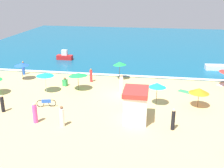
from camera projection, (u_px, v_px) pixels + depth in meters
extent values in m
plane|color=#D8B775|center=(126.00, 95.00, 28.78)|extent=(60.00, 60.00, 0.00)
cube|color=#0F567A|center=(142.00, 43.00, 54.80)|extent=(60.00, 44.00, 0.10)
cube|color=white|center=(132.00, 76.00, 34.60)|extent=(57.00, 0.70, 0.01)
cube|color=white|center=(135.00, 107.00, 22.89)|extent=(1.96, 2.56, 2.41)
cube|color=#A5332D|center=(136.00, 92.00, 22.42)|extent=(2.02, 2.70, 0.38)
cylinder|color=#4C3823|center=(78.00, 82.00, 29.87)|extent=(0.05, 0.05, 1.88)
cone|color=green|center=(78.00, 74.00, 29.60)|extent=(2.90, 2.90, 0.50)
cylinder|color=#4C3823|center=(157.00, 94.00, 25.97)|extent=(0.05, 0.05, 2.18)
cone|color=#19B7C6|center=(157.00, 85.00, 25.66)|extent=(1.82, 1.83, 0.49)
cylinder|color=#4C3823|center=(22.00, 72.00, 33.14)|extent=(0.05, 0.05, 2.03)
cone|color=blue|center=(21.00, 64.00, 32.84)|extent=(2.08, 2.08, 0.33)
cylinder|color=silver|center=(46.00, 83.00, 29.21)|extent=(0.05, 0.05, 2.09)
cone|color=#19B7C6|center=(45.00, 74.00, 28.90)|extent=(2.13, 2.13, 0.37)
cylinder|color=#4C3823|center=(120.00, 71.00, 33.19)|extent=(0.05, 0.05, 2.17)
cone|color=green|center=(120.00, 63.00, 32.88)|extent=(2.26, 2.25, 0.51)
cylinder|color=#4C3823|center=(198.00, 98.00, 25.59)|extent=(0.05, 0.05, 1.82)
cone|color=orange|center=(199.00, 91.00, 25.35)|extent=(2.59, 2.58, 0.51)
torus|color=black|center=(52.00, 103.00, 25.87)|extent=(0.71, 0.23, 0.72)
torus|color=black|center=(40.00, 104.00, 25.79)|extent=(0.71, 0.23, 0.72)
cube|color=blue|center=(46.00, 101.00, 25.76)|extent=(0.87, 0.26, 0.36)
cylinder|color=black|center=(3.00, 105.00, 24.65)|extent=(0.45, 0.45, 1.40)
sphere|color=#DBA884|center=(1.00, 96.00, 24.38)|extent=(0.24, 0.24, 0.24)
cylinder|color=#D84CA5|center=(35.00, 114.00, 22.65)|extent=(0.52, 0.52, 1.55)
sphere|color=beige|center=(34.00, 104.00, 22.35)|extent=(0.26, 0.26, 0.26)
cylinder|color=blue|center=(23.00, 69.00, 35.22)|extent=(0.44, 0.44, 1.53)
sphere|color=#9E6B47|center=(23.00, 62.00, 34.93)|extent=(0.23, 0.23, 0.23)
cylinder|color=black|center=(173.00, 121.00, 21.50)|extent=(0.42, 0.42, 1.57)
sphere|color=beige|center=(174.00, 110.00, 21.20)|extent=(0.25, 0.25, 0.25)
cylinder|color=red|center=(91.00, 76.00, 32.53)|extent=(0.43, 0.43, 1.41)
sphere|color=#9E6B47|center=(91.00, 70.00, 32.26)|extent=(0.23, 0.23, 0.23)
cube|color=green|center=(65.00, 83.00, 31.27)|extent=(0.54, 0.54, 0.76)
sphere|color=brown|center=(65.00, 79.00, 31.11)|extent=(0.26, 0.26, 0.26)
cylinder|color=white|center=(121.00, 84.00, 29.35)|extent=(0.53, 0.53, 1.69)
sphere|color=#9E6B47|center=(121.00, 76.00, 29.02)|extent=(0.27, 0.27, 0.27)
cylinder|color=white|center=(62.00, 118.00, 22.05)|extent=(0.49, 0.49, 1.54)
sphere|color=brown|center=(61.00, 108.00, 21.75)|extent=(0.25, 0.25, 0.25)
cube|color=white|center=(222.00, 85.00, 31.70)|extent=(1.32, 1.31, 0.01)
cube|color=green|center=(186.00, 92.00, 29.55)|extent=(1.95, 1.59, 0.01)
cube|color=white|center=(221.00, 67.00, 36.98)|extent=(4.13, 1.41, 0.67)
cube|color=red|center=(65.00, 57.00, 42.29)|extent=(2.43, 0.99, 0.68)
cube|color=silver|center=(64.00, 53.00, 42.04)|extent=(0.86, 0.58, 0.83)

